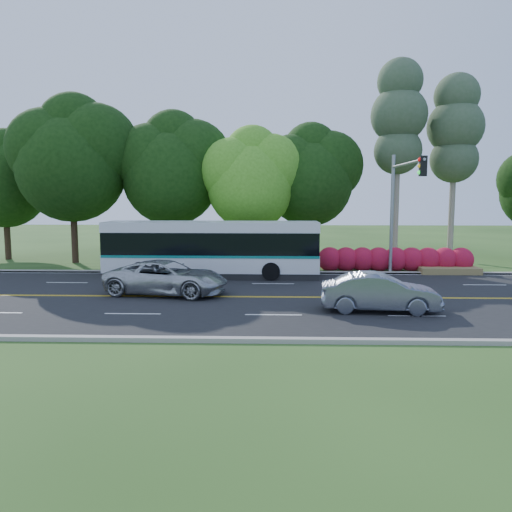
{
  "coord_description": "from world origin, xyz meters",
  "views": [
    {
      "loc": [
        -0.57,
        -22.4,
        4.54
      ],
      "look_at": [
        -1.35,
        2.0,
        1.66
      ],
      "focal_mm": 35.0,
      "sensor_mm": 36.0,
      "label": 1
    }
  ],
  "objects_px": {
    "traffic_signal": "(401,195)",
    "suv": "(167,278)",
    "transit_bus": "(212,250)",
    "sedan": "(380,293)"
  },
  "relations": [
    {
      "from": "traffic_signal",
      "to": "sedan",
      "type": "xyz_separation_m",
      "value": [
        -2.77,
        -8.17,
        -3.89
      ]
    },
    {
      "from": "traffic_signal",
      "to": "suv",
      "type": "distance_m",
      "value": 13.51
    },
    {
      "from": "transit_bus",
      "to": "suv",
      "type": "bearing_deg",
      "value": -105.29
    },
    {
      "from": "traffic_signal",
      "to": "sedan",
      "type": "height_order",
      "value": "traffic_signal"
    },
    {
      "from": "transit_bus",
      "to": "suv",
      "type": "relative_size",
      "value": 2.13
    },
    {
      "from": "transit_bus",
      "to": "suv",
      "type": "xyz_separation_m",
      "value": [
        -1.49,
        -5.25,
        -0.77
      ]
    },
    {
      "from": "transit_bus",
      "to": "suv",
      "type": "distance_m",
      "value": 5.51
    },
    {
      "from": "transit_bus",
      "to": "sedan",
      "type": "xyz_separation_m",
      "value": [
        7.72,
        -8.52,
        -0.8
      ]
    },
    {
      "from": "traffic_signal",
      "to": "transit_bus",
      "type": "height_order",
      "value": "traffic_signal"
    },
    {
      "from": "traffic_signal",
      "to": "suv",
      "type": "relative_size",
      "value": 1.23
    }
  ]
}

